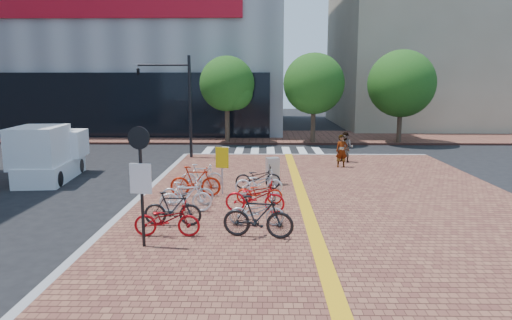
{
  "coord_description": "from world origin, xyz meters",
  "views": [
    {
      "loc": [
        0.59,
        -14.35,
        4.34
      ],
      "look_at": [
        0.27,
        3.27,
        1.3
      ],
      "focal_mm": 32.0,
      "sensor_mm": 36.0,
      "label": 1
    }
  ],
  "objects_px": {
    "bike_1": "(173,209)",
    "bike_4": "(195,181)",
    "traffic_light_pole": "(166,88)",
    "bike_0": "(167,220)",
    "bike_8": "(255,197)",
    "box_truck": "(49,154)",
    "bike_9": "(259,192)",
    "pedestrian_a": "(342,151)",
    "bike_10": "(259,183)",
    "bike_5": "(201,176)",
    "bike_6": "(258,217)",
    "yellow_sign": "(222,162)",
    "notice_sign": "(141,172)",
    "pedestrian_b": "(346,147)",
    "bike_3": "(187,192)",
    "bike_2": "(186,197)",
    "bike_11": "(258,177)",
    "bike_7": "(257,211)",
    "utility_box": "(273,171)"
  },
  "relations": [
    {
      "from": "bike_8",
      "to": "bike_9",
      "type": "height_order",
      "value": "bike_8"
    },
    {
      "from": "bike_9",
      "to": "pedestrian_a",
      "type": "height_order",
      "value": "pedestrian_a"
    },
    {
      "from": "bike_5",
      "to": "traffic_light_pole",
      "type": "relative_size",
      "value": 0.3
    },
    {
      "from": "bike_1",
      "to": "traffic_light_pole",
      "type": "xyz_separation_m",
      "value": [
        -2.7,
        12.29,
        3.35
      ]
    },
    {
      "from": "bike_0",
      "to": "bike_2",
      "type": "relative_size",
      "value": 1.06
    },
    {
      "from": "bike_10",
      "to": "notice_sign",
      "type": "height_order",
      "value": "notice_sign"
    },
    {
      "from": "utility_box",
      "to": "bike_7",
      "type": "bearing_deg",
      "value": -95.9
    },
    {
      "from": "bike_2",
      "to": "yellow_sign",
      "type": "distance_m",
      "value": 2.68
    },
    {
      "from": "bike_10",
      "to": "yellow_sign",
      "type": "bearing_deg",
      "value": 83.4
    },
    {
      "from": "bike_2",
      "to": "pedestrian_b",
      "type": "height_order",
      "value": "pedestrian_b"
    },
    {
      "from": "pedestrian_b",
      "to": "utility_box",
      "type": "height_order",
      "value": "pedestrian_b"
    },
    {
      "from": "bike_0",
      "to": "pedestrian_a",
      "type": "relative_size",
      "value": 1.12
    },
    {
      "from": "bike_8",
      "to": "utility_box",
      "type": "distance_m",
      "value": 4.14
    },
    {
      "from": "bike_5",
      "to": "yellow_sign",
      "type": "xyz_separation_m",
      "value": [
        0.9,
        -0.9,
        0.75
      ]
    },
    {
      "from": "traffic_light_pole",
      "to": "bike_0",
      "type": "bearing_deg",
      "value": -78.31
    },
    {
      "from": "bike_9",
      "to": "bike_1",
      "type": "bearing_deg",
      "value": 136.78
    },
    {
      "from": "pedestrian_b",
      "to": "traffic_light_pole",
      "type": "relative_size",
      "value": 0.28
    },
    {
      "from": "box_truck",
      "to": "yellow_sign",
      "type": "bearing_deg",
      "value": -21.4
    },
    {
      "from": "bike_1",
      "to": "bike_4",
      "type": "distance_m",
      "value": 3.5
    },
    {
      "from": "utility_box",
      "to": "yellow_sign",
      "type": "relative_size",
      "value": 0.62
    },
    {
      "from": "bike_0",
      "to": "yellow_sign",
      "type": "xyz_separation_m",
      "value": [
        1.08,
        4.72,
        0.77
      ]
    },
    {
      "from": "bike_11",
      "to": "bike_4",
      "type": "bearing_deg",
      "value": 113.3
    },
    {
      "from": "bike_4",
      "to": "bike_0",
      "type": "bearing_deg",
      "value": 178.51
    },
    {
      "from": "bike_0",
      "to": "bike_3",
      "type": "bearing_deg",
      "value": -0.46
    },
    {
      "from": "bike_1",
      "to": "bike_6",
      "type": "distance_m",
      "value": 2.71
    },
    {
      "from": "notice_sign",
      "to": "traffic_light_pole",
      "type": "height_order",
      "value": "traffic_light_pole"
    },
    {
      "from": "bike_8",
      "to": "pedestrian_a",
      "type": "height_order",
      "value": "pedestrian_a"
    },
    {
      "from": "bike_1",
      "to": "notice_sign",
      "type": "height_order",
      "value": "notice_sign"
    },
    {
      "from": "bike_3",
      "to": "pedestrian_b",
      "type": "height_order",
      "value": "pedestrian_b"
    },
    {
      "from": "bike_8",
      "to": "bike_3",
      "type": "bearing_deg",
      "value": 76.96
    },
    {
      "from": "bike_0",
      "to": "utility_box",
      "type": "height_order",
      "value": "utility_box"
    },
    {
      "from": "bike_5",
      "to": "pedestrian_b",
      "type": "bearing_deg",
      "value": -54.27
    },
    {
      "from": "bike_9",
      "to": "traffic_light_pole",
      "type": "relative_size",
      "value": 0.29
    },
    {
      "from": "bike_8",
      "to": "box_truck",
      "type": "xyz_separation_m",
      "value": [
        -9.23,
        5.49,
        0.5
      ]
    },
    {
      "from": "bike_6",
      "to": "bike_9",
      "type": "bearing_deg",
      "value": 9.6
    },
    {
      "from": "bike_11",
      "to": "bike_7",
      "type": "bearing_deg",
      "value": 175.98
    },
    {
      "from": "bike_0",
      "to": "bike_8",
      "type": "bearing_deg",
      "value": -45.09
    },
    {
      "from": "bike_2",
      "to": "traffic_light_pole",
      "type": "height_order",
      "value": "traffic_light_pole"
    },
    {
      "from": "bike_4",
      "to": "bike_5",
      "type": "relative_size",
      "value": 1.13
    },
    {
      "from": "bike_11",
      "to": "traffic_light_pole",
      "type": "height_order",
      "value": "traffic_light_pole"
    },
    {
      "from": "pedestrian_a",
      "to": "bike_10",
      "type": "bearing_deg",
      "value": -130.84
    },
    {
      "from": "bike_1",
      "to": "bike_8",
      "type": "distance_m",
      "value": 2.77
    },
    {
      "from": "bike_8",
      "to": "bike_10",
      "type": "height_order",
      "value": "bike_8"
    },
    {
      "from": "bike_1",
      "to": "bike_6",
      "type": "height_order",
      "value": "bike_6"
    },
    {
      "from": "bike_6",
      "to": "bike_10",
      "type": "relative_size",
      "value": 1.09
    },
    {
      "from": "bike_9",
      "to": "bike_5",
      "type": "bearing_deg",
      "value": 48.58
    },
    {
      "from": "bike_4",
      "to": "bike_3",
      "type": "bearing_deg",
      "value": 175.85
    },
    {
      "from": "bike_5",
      "to": "pedestrian_a",
      "type": "height_order",
      "value": "pedestrian_a"
    },
    {
      "from": "bike_2",
      "to": "bike_10",
      "type": "relative_size",
      "value": 0.95
    },
    {
      "from": "bike_1",
      "to": "bike_8",
      "type": "xyz_separation_m",
      "value": [
        2.38,
        1.41,
        -0.0
      ]
    }
  ]
}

